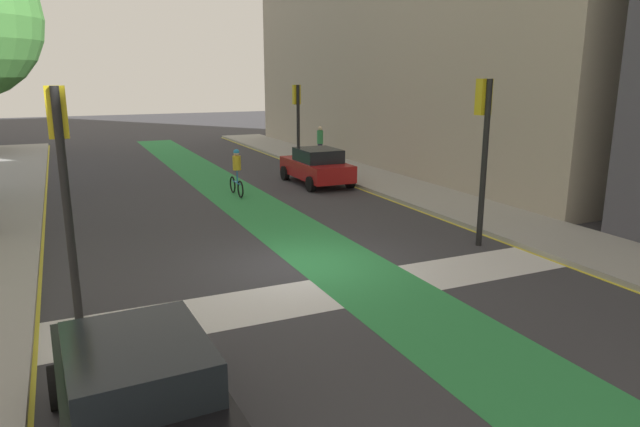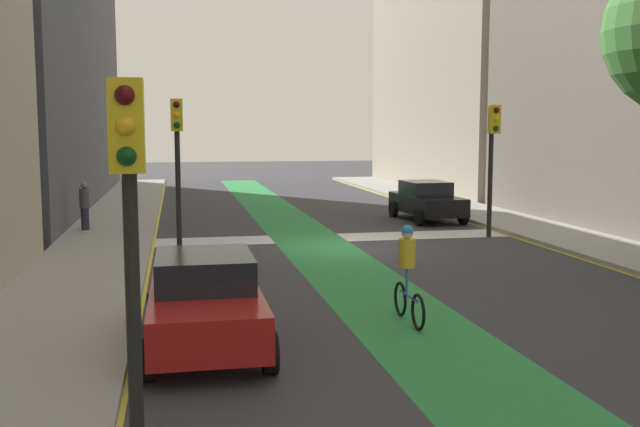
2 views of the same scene
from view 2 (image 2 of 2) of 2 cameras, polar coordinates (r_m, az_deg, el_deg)
The scene contains 14 objects.
ground_plane at distance 22.63m, azimuth 2.22°, elevation -2.65°, with size 120.00×120.00×0.00m, color #38383D.
bike_lane_paint at distance 22.43m, azimuth -0.11°, elevation -2.72°, with size 2.40×60.00×0.01m, color #2D8C47.
crosswalk_band at distance 24.55m, azimuth 1.13°, elevation -1.90°, with size 12.00×1.80×0.01m, color silver.
sidewalk_left at distance 25.41m, azimuth 18.91°, elevation -1.81°, with size 3.00×60.00×0.15m, color #9E9E99.
curb_stripe_left at distance 24.71m, azimuth 15.89°, elevation -2.10°, with size 0.16×60.00×0.01m, color yellow.
sidewalk_right at distance 22.13m, azimuth -17.06°, elevation -2.95°, with size 3.00×60.00×0.15m, color #9E9E99.
curb_stripe_right at distance 22.04m, azimuth -13.16°, elevation -3.06°, with size 0.16×60.00×0.01m, color yellow.
traffic_signal_near_right at distance 22.13m, azimuth -11.16°, elevation 5.28°, with size 0.35×0.52×4.54m.
traffic_signal_near_left at distance 25.05m, azimuth 13.42°, elevation 5.23°, with size 0.35×0.52×4.45m.
traffic_signal_far_right at distance 7.72m, azimuth -14.76°, elevation 0.96°, with size 0.35×0.52×4.17m.
car_black_left_near at distance 29.40m, azimuth 8.38°, elevation 1.02°, with size 2.17×4.27×1.57m.
car_red_right_far at distance 12.37m, azimuth -9.03°, elevation -6.79°, with size 2.03×4.21×1.57m.
cyclist_in_lane at distance 13.89m, azimuth 6.92°, elevation -4.56°, with size 0.32×1.73×1.86m.
pedestrian_sidewalk_right_a at distance 26.55m, azimuth -18.02°, elevation 0.59°, with size 0.34×0.34×1.67m.
Camera 2 is at (5.20, 21.72, 3.66)m, focal length 40.71 mm.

